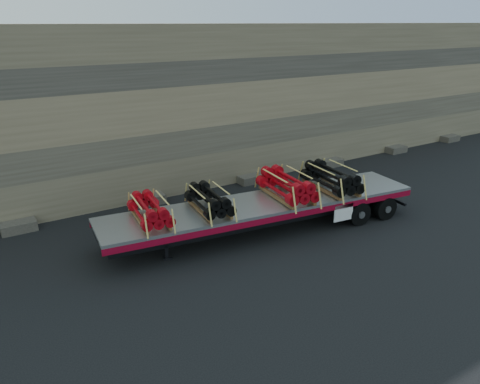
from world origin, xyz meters
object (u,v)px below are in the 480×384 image
object	(u,v)px
trailer	(263,217)
bundle_rear	(331,179)
bundle_front	(150,211)
bundle_midfront	(209,201)
bundle_midrear	(287,186)

from	to	relation	value
trailer	bundle_rear	bearing A→B (deg)	0.00
bundle_front	bundle_rear	size ratio (longest dim) A/B	0.84
bundle_midfront	bundle_midrear	bearing A→B (deg)	0.00
bundle_midrear	bundle_rear	world-z (taller)	bundle_midrear
bundle_midfront	bundle_midrear	size ratio (longest dim) A/B	0.85
trailer	bundle_front	bearing A→B (deg)	180.00
bundle_midrear	bundle_midfront	bearing A→B (deg)	180.00
trailer	bundle_midfront	size ratio (longest dim) A/B	5.61
bundle_midfront	bundle_midrear	xyz separation A→B (m)	(2.94, -0.36, 0.07)
trailer	bundle_rear	xyz separation A→B (m)	(2.82, -0.34, 1.00)
bundle_front	bundle_midfront	world-z (taller)	bundle_midfront
bundle_front	bundle_rear	world-z (taller)	bundle_rear
trailer	bundle_midfront	xyz separation A→B (m)	(-2.03, 0.25, 0.94)
bundle_front	trailer	bearing A→B (deg)	-0.00
trailer	bundle_front	world-z (taller)	bundle_front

